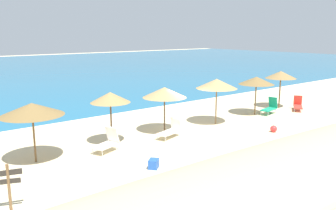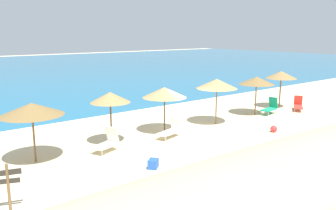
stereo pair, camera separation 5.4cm
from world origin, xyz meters
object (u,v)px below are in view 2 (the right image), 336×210
at_px(lounge_chair_1, 298,105).
at_px(lounge_chair_2, 107,142).
at_px(beach_umbrella_1, 110,97).
at_px(beach_ball, 274,129).
at_px(lounge_chair_3, 170,130).
at_px(lounge_chair_0, 270,107).
at_px(beach_umbrella_2, 164,92).
at_px(beach_umbrella_4, 257,81).
at_px(beach_umbrella_3, 217,84).
at_px(beach_umbrella_0, 32,109).
at_px(beach_umbrella_5, 281,75).
at_px(wooden_signpost, 8,183).
at_px(cooler_box, 153,164).

relative_size(lounge_chair_1, lounge_chair_2, 1.10).
bearing_deg(beach_umbrella_1, lounge_chair_2, -130.77).
distance_m(lounge_chair_2, beach_ball, 9.51).
bearing_deg(lounge_chair_3, lounge_chair_0, -105.34).
bearing_deg(beach_ball, beach_umbrella_1, 155.74).
distance_m(beach_umbrella_2, lounge_chair_3, 2.15).
relative_size(beach_umbrella_4, beach_ball, 6.91).
height_order(beach_umbrella_3, lounge_chair_1, beach_umbrella_3).
bearing_deg(lounge_chair_0, beach_umbrella_0, 77.10).
bearing_deg(beach_umbrella_4, beach_umbrella_5, 5.23).
relative_size(lounge_chair_1, wooden_signpost, 1.03).
bearing_deg(beach_umbrella_0, lounge_chair_1, -4.16).
height_order(lounge_chair_2, lounge_chair_3, lounge_chair_2).
bearing_deg(beach_umbrella_3, beach_umbrella_5, 2.79).
bearing_deg(lounge_chair_2, beach_umbrella_5, -107.94).
bearing_deg(beach_umbrella_1, lounge_chair_1, -5.44).
height_order(beach_umbrella_2, beach_ball, beach_umbrella_2).
bearing_deg(cooler_box, wooden_signpost, -179.23).
height_order(beach_umbrella_3, cooler_box, beach_umbrella_3).
xyz_separation_m(lounge_chair_1, beach_ball, (-6.37, -2.37, -0.20)).
xyz_separation_m(beach_umbrella_3, lounge_chair_2, (-7.78, -0.35, -2.05)).
relative_size(beach_umbrella_0, beach_ball, 7.04).
bearing_deg(beach_umbrella_1, beach_umbrella_2, 0.98).
bearing_deg(lounge_chair_0, wooden_signpost, 89.75).
relative_size(beach_umbrella_0, beach_umbrella_4, 1.02).
relative_size(lounge_chair_3, cooler_box, 3.28).
relative_size(beach_umbrella_1, wooden_signpost, 1.71).
relative_size(wooden_signpost, beach_ball, 4.11).
bearing_deg(lounge_chair_3, beach_ball, -134.41).
bearing_deg(beach_umbrella_5, lounge_chair_2, -177.33).
xyz_separation_m(beach_umbrella_1, beach_umbrella_2, (3.45, 0.06, -0.12)).
xyz_separation_m(beach_umbrella_2, lounge_chair_3, (-0.32, -0.94, -1.91)).
xyz_separation_m(lounge_chair_2, beach_ball, (9.03, -2.99, -0.28)).
distance_m(beach_umbrella_0, lounge_chair_0, 16.05).
bearing_deg(beach_umbrella_2, beach_umbrella_1, -179.02).
relative_size(beach_umbrella_3, lounge_chair_0, 1.80).
height_order(beach_umbrella_2, cooler_box, beach_umbrella_2).
bearing_deg(beach_umbrella_3, beach_umbrella_1, 176.53).
bearing_deg(beach_umbrella_1, beach_umbrella_0, -179.19).
height_order(beach_umbrella_1, beach_umbrella_4, beach_umbrella_1).
bearing_deg(beach_umbrella_0, beach_umbrella_5, -0.08).
relative_size(beach_umbrella_1, lounge_chair_0, 1.73).
bearing_deg(lounge_chair_1, beach_umbrella_4, 40.66).
relative_size(beach_umbrella_0, beach_umbrella_1, 1.00).
xyz_separation_m(beach_umbrella_4, beach_umbrella_5, (3.29, 0.30, 0.12)).
xyz_separation_m(beach_umbrella_5, lounge_chair_3, (-11.21, -0.80, -2.10)).
relative_size(lounge_chair_0, lounge_chair_2, 1.07).
bearing_deg(beach_ball, beach_umbrella_4, 51.60).
bearing_deg(lounge_chair_3, beach_umbrella_3, -99.10).
xyz_separation_m(beach_umbrella_3, cooler_box, (-7.34, -3.45, -2.33)).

